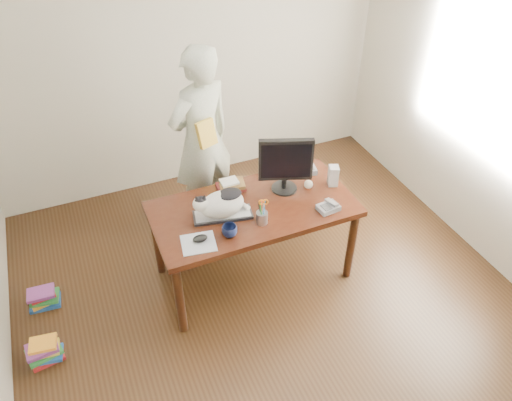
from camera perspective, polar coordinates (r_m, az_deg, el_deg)
The scene contains 18 objects.
room at distance 3.13m, azimuth 3.94°, elevation 1.34°, with size 4.50×4.50×4.50m.
desk at distance 4.08m, azimuth -0.71°, elevation -1.68°, with size 1.60×0.80×0.75m.
keyboard at distance 3.84m, azimuth -3.81°, elevation -1.64°, with size 0.48×0.26×0.03m.
cat at distance 3.76m, azimuth -4.10°, elevation -0.34°, with size 0.45×0.27×0.25m.
monitor at distance 3.94m, azimuth 3.41°, elevation 4.32°, with size 0.42×0.27×0.48m.
pen_cup at distance 3.74m, azimuth 0.69°, elevation -1.82°, with size 0.11×0.11×0.23m.
mousepad at distance 3.63m, azimuth -6.59°, elevation -4.86°, with size 0.28×0.26×0.01m.
mouse at distance 3.64m, azimuth -6.41°, elevation -4.33°, with size 0.12×0.09×0.04m.
coffee_mug at distance 3.65m, azimuth -3.04°, elevation -3.48°, with size 0.11×0.11×0.09m, color #0D1536.
phone at distance 3.92m, azimuth 8.30°, elevation -0.74°, with size 0.18×0.15×0.07m.
speaker at distance 4.16m, azimuth 8.81°, elevation 2.82°, with size 0.10×0.11×0.17m.
baseball at distance 4.12m, azimuth 6.02°, elevation 1.85°, with size 0.07×0.07×0.07m.
book_stack at distance 4.09m, azimuth -2.88°, elevation 1.75°, with size 0.24×0.19×0.08m.
calculator at distance 4.33m, azimuth 5.84°, elevation 3.71°, with size 0.16×0.20×0.05m.
person at distance 4.50m, azimuth -6.25°, elevation 6.83°, with size 0.64×0.42×1.77m, color silver.
held_book at distance 4.27m, azimuth -5.69°, elevation 7.63°, with size 0.19×0.15×0.23m.
book_pile_a at distance 4.13m, azimuth -22.98°, elevation -15.58°, with size 0.27×0.22×0.18m.
book_pile_b at distance 4.50m, azimuth -23.12°, elevation -10.19°, with size 0.26×0.20×0.15m.
Camera 1 is at (-1.17, -2.20, 3.24)m, focal length 35.00 mm.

